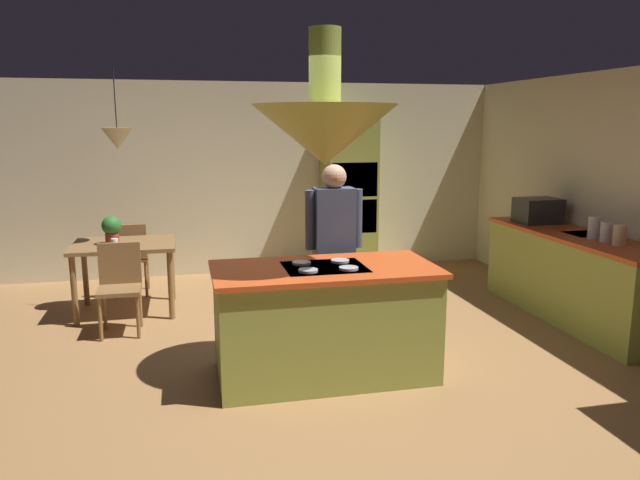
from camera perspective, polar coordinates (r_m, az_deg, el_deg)
name	(u,v)px	position (r m, az deg, el deg)	size (l,w,h in m)	color
ground	(319,365)	(5.19, -0.09, -11.78)	(8.16, 8.16, 0.00)	#9E7042
wall_back	(263,179)	(8.22, -5.46, 5.83)	(6.80, 0.10, 2.55)	beige
wall_right	(630,199)	(6.70, 27.35, 3.47)	(0.10, 7.20, 2.55)	beige
kitchen_island	(325,321)	(4.85, 0.44, -7.71)	(1.77, 0.90, 0.92)	#939E42
counter_run_right	(574,276)	(6.74, 23.00, -3.18)	(0.73, 2.44, 0.90)	#939E42
oven_tower	(349,197)	(8.07, 2.74, 4.12)	(0.66, 0.62, 2.09)	#939E42
dining_table	(125,253)	(6.74, -18.07, -1.15)	(1.06, 0.84, 0.76)	olive
person_at_island	(334,242)	(5.46, 1.33, -0.21)	(0.53, 0.22, 1.66)	tan
range_hood	(325,131)	(4.59, 0.46, 10.31)	(1.10, 1.10, 1.00)	#939E42
pendant_light_over_table	(117,138)	(6.60, -18.70, 9.14)	(0.32, 0.32, 0.82)	beige
chair_facing_island	(120,282)	(6.15, -18.49, -3.77)	(0.40, 0.40, 0.87)	olive
chair_by_back_wall	(130,254)	(7.40, -17.58, -1.27)	(0.40, 0.40, 0.87)	olive
potted_plant_on_table	(112,228)	(6.67, -19.19, 1.05)	(0.20, 0.20, 0.30)	#99382D
cup_on_table	(115,243)	(6.51, -18.93, -0.27)	(0.07, 0.07, 0.09)	white
canister_flour	(620,235)	(6.17, 26.59, 0.40)	(0.12, 0.12, 0.19)	#E0B78C
canister_sugar	(606,232)	(6.30, 25.56, 0.68)	(0.11, 0.11, 0.19)	silver
canister_tea	(594,228)	(6.44, 24.59, 1.08)	(0.11, 0.11, 0.22)	silver
microwave_on_counter	(538,211)	(7.21, 20.00, 2.64)	(0.46, 0.36, 0.28)	#232326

